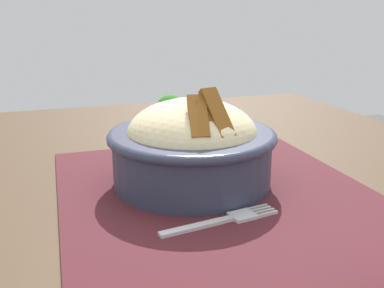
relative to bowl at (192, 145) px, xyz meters
name	(u,v)px	position (x,y,z in m)	size (l,w,h in m)	color
table	(209,247)	(0.02, 0.02, -0.13)	(1.07, 0.88, 0.78)	#4C3826
placemat	(219,195)	(0.04, 0.02, -0.05)	(0.43, 0.36, 0.00)	#47191E
bowl	(192,145)	(0.00, 0.00, 0.00)	(0.22, 0.22, 0.12)	#2D3347
fork	(225,220)	(0.11, 0.00, -0.05)	(0.03, 0.13, 0.00)	silver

